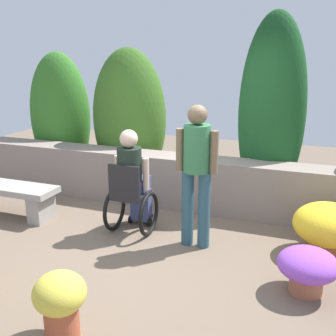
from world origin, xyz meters
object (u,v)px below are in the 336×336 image
(flower_pot_terracotta_by_wall, at_px, (60,301))
(flower_pot_small_foreground, at_px, (308,268))
(stone_bench, at_px, (7,195))
(flower_pot_purple_near, at_px, (328,227))
(person_in_wheelchair, at_px, (132,185))
(person_standing_companion, at_px, (196,167))

(flower_pot_terracotta_by_wall, height_order, flower_pot_small_foreground, flower_pot_terracotta_by_wall)
(stone_bench, relative_size, flower_pot_purple_near, 1.94)
(person_in_wheelchair, xyz_separation_m, flower_pot_purple_near, (2.32, 0.20, -0.29))
(flower_pot_purple_near, bearing_deg, stone_bench, -175.48)
(person_in_wheelchair, height_order, person_standing_companion, person_standing_companion)
(stone_bench, height_order, flower_pot_terracotta_by_wall, flower_pot_terracotta_by_wall)
(person_in_wheelchair, height_order, flower_pot_small_foreground, person_in_wheelchair)
(person_standing_companion, relative_size, flower_pot_terracotta_by_wall, 2.90)
(person_standing_companion, relative_size, flower_pot_purple_near, 2.18)
(flower_pot_small_foreground, bearing_deg, person_in_wheelchair, 162.23)
(person_in_wheelchair, relative_size, flower_pot_terracotta_by_wall, 2.31)
(stone_bench, bearing_deg, flower_pot_terracotta_by_wall, -32.93)
(person_in_wheelchair, xyz_separation_m, person_standing_companion, (0.87, -0.11, 0.34))
(stone_bench, height_order, person_in_wheelchair, person_in_wheelchair)
(stone_bench, height_order, person_standing_companion, person_standing_companion)
(flower_pot_terracotta_by_wall, xyz_separation_m, flower_pot_small_foreground, (1.80, 1.37, -0.08))
(flower_pot_purple_near, bearing_deg, person_standing_companion, -168.04)
(person_standing_companion, height_order, flower_pot_small_foreground, person_standing_companion)
(person_in_wheelchair, distance_m, flower_pot_purple_near, 2.34)
(flower_pot_small_foreground, bearing_deg, person_standing_companion, 155.60)
(stone_bench, xyz_separation_m, flower_pot_small_foreground, (4.02, -0.56, -0.03))
(stone_bench, distance_m, flower_pot_small_foreground, 4.06)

